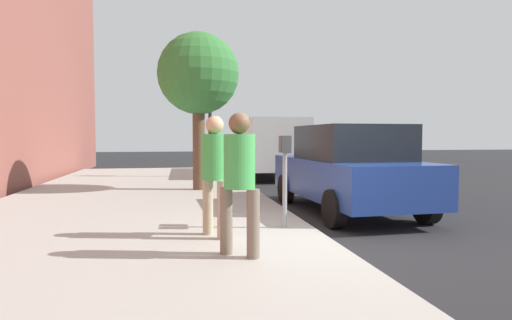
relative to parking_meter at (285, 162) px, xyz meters
name	(u,v)px	position (x,y,z in m)	size (l,w,h in m)	color
ground_plane	(327,246)	(-0.62, -0.45, -1.17)	(80.00, 80.00, 0.00)	#232326
sidewalk_slab	(104,251)	(-0.62, 2.55, -1.09)	(28.00, 6.00, 0.15)	#A8A59E
parking_meter	(285,162)	(0.00, 0.00, 0.00)	(0.36, 0.12, 1.41)	gray
pedestrian_at_meter	(215,167)	(-0.39, 1.10, -0.04)	(0.47, 0.37, 1.68)	tan
pedestrian_bystander	(239,173)	(-1.43, 0.91, -0.05)	(0.38, 0.43, 1.67)	#726656
parked_sedan_near	(348,169)	(1.90, -1.81, -0.27)	(4.47, 2.10, 1.77)	navy
parked_van_far	(268,144)	(9.75, -1.80, 0.09)	(5.22, 2.16, 2.18)	silver
street_tree	(198,75)	(5.11, 1.03, 1.98)	(2.12, 2.12, 4.10)	brown
traffic_signal	(213,107)	(8.80, 0.35, 1.41)	(0.24, 0.44, 3.60)	black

